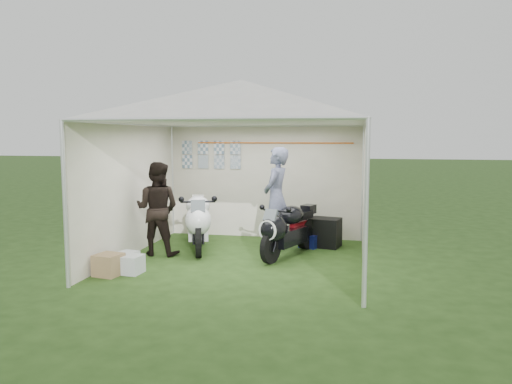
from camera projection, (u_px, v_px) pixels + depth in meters
ground at (242, 260)px, 8.45m from camera, size 80.00×80.00×0.00m
canopy_tent at (242, 106)px, 8.19m from camera, size 5.66×5.66×3.00m
motorcycle_white at (198, 220)px, 9.16m from camera, size 0.91×1.97×1.00m
motorcycle_black at (287, 228)px, 8.60m from camera, size 0.89×1.76×0.90m
paddock_stand at (308, 241)px, 9.35m from camera, size 0.39×0.31×0.25m
person_dark_jacket at (157, 209)px, 8.75m from camera, size 0.80×0.63×1.64m
person_blue_jacket at (276, 198)px, 9.25m from camera, size 0.57×0.76×1.89m
equipment_box at (325, 232)px, 9.42m from camera, size 0.63×0.55×0.55m
crate_0 at (128, 264)px, 7.61m from camera, size 0.44×0.36×0.28m
crate_1 at (109, 265)px, 7.49m from camera, size 0.42×0.42×0.32m
crate_2 at (129, 258)px, 8.15m from camera, size 0.35×0.31×0.21m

